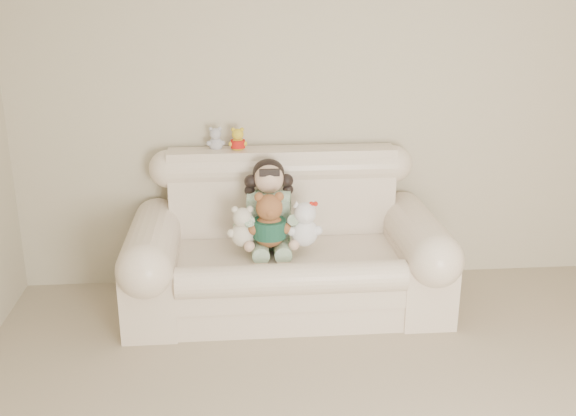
# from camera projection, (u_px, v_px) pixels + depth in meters

# --- Properties ---
(wall_back) EXTENTS (4.50, 0.00, 4.50)m
(wall_back) POSITION_uv_depth(u_px,v_px,m) (335.00, 105.00, 4.67)
(wall_back) COLOR #BFB498
(wall_back) RESTS_ON ground
(sofa) EXTENTS (2.10, 0.95, 1.03)m
(sofa) POSITION_uv_depth(u_px,v_px,m) (287.00, 237.00, 4.41)
(sofa) COLOR beige
(sofa) RESTS_ON floor
(seated_child) EXTENTS (0.43, 0.49, 0.61)m
(seated_child) POSITION_uv_depth(u_px,v_px,m) (269.00, 204.00, 4.41)
(seated_child) COLOR #316A35
(seated_child) RESTS_ON sofa
(brown_teddy) EXTENTS (0.28, 0.21, 0.43)m
(brown_teddy) POSITION_uv_depth(u_px,v_px,m) (269.00, 215.00, 4.23)
(brown_teddy) COLOR brown
(brown_teddy) RESTS_ON sofa
(white_cat) EXTENTS (0.25, 0.21, 0.36)m
(white_cat) POSITION_uv_depth(u_px,v_px,m) (305.00, 219.00, 4.26)
(white_cat) COLOR white
(white_cat) RESTS_ON sofa
(cream_teddy) EXTENTS (0.23, 0.19, 0.32)m
(cream_teddy) POSITION_uv_depth(u_px,v_px,m) (243.00, 223.00, 4.26)
(cream_teddy) COLOR #ECE6CC
(cream_teddy) RESTS_ON sofa
(yellow_mini_bear) EXTENTS (0.14, 0.12, 0.20)m
(yellow_mini_bear) POSITION_uv_depth(u_px,v_px,m) (238.00, 138.00, 4.54)
(yellow_mini_bear) COLOR yellow
(yellow_mini_bear) RESTS_ON sofa
(grey_mini_plush) EXTENTS (0.16, 0.14, 0.20)m
(grey_mini_plush) POSITION_uv_depth(u_px,v_px,m) (216.00, 137.00, 4.56)
(grey_mini_plush) COLOR silver
(grey_mini_plush) RESTS_ON sofa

